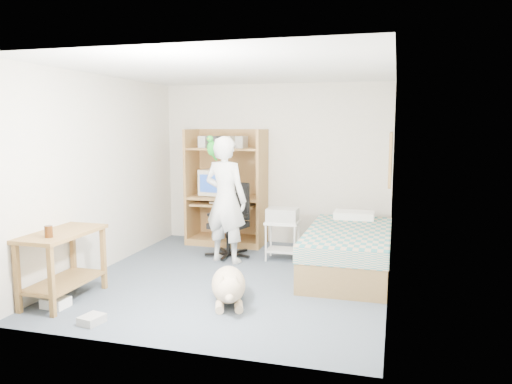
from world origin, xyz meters
TOP-DOWN VIEW (x-y plane):
  - floor at (0.00, 0.00)m, footprint 4.00×4.00m
  - wall_back at (0.00, 2.00)m, footprint 3.60×0.02m
  - wall_right at (1.80, 0.00)m, footprint 0.02×4.00m
  - wall_left at (-1.80, 0.00)m, footprint 0.02×4.00m
  - ceiling at (0.00, 0.00)m, footprint 3.60×4.00m
  - computer_hutch at (-0.70, 1.74)m, footprint 1.20×0.63m
  - bed at (1.30, 0.62)m, footprint 1.02×2.02m
  - side_desk at (-1.55, -1.20)m, footprint 0.50×1.00m
  - corkboard at (1.77, 0.90)m, footprint 0.04×0.94m
  - office_chair at (-0.41, 1.01)m, footprint 0.58×0.59m
  - person at (-0.37, 0.71)m, footprint 0.71×0.55m
  - parrot at (-0.57, 0.72)m, footprint 0.13×0.22m
  - dog at (0.17, -0.78)m, footprint 0.60×1.09m
  - printer_cart at (0.35, 1.01)m, footprint 0.46×0.37m
  - printer at (0.35, 1.01)m, footprint 0.43×0.33m
  - crt_monitor at (-0.89, 1.75)m, footprint 0.47×0.49m
  - keyboard at (-0.69, 1.58)m, footprint 0.47×0.22m
  - pencil_cup at (-0.38, 1.65)m, footprint 0.08×0.08m
  - drink_glass at (-1.50, -1.46)m, footprint 0.08×0.08m
  - floor_box_a at (-1.50, -1.42)m, footprint 0.26×0.21m
  - floor_box_b at (-0.89, -1.69)m, footprint 0.22×0.25m

SIDE VIEW (x-z plane):
  - floor at x=0.00m, z-range 0.00..0.00m
  - floor_box_b at x=-0.89m, z-range 0.00..0.08m
  - floor_box_a at x=-1.50m, z-range 0.00..0.10m
  - dog at x=0.17m, z-range -0.03..0.40m
  - bed at x=1.30m, z-range -0.04..0.62m
  - printer_cart at x=0.35m, z-range 0.09..0.64m
  - office_chair at x=-0.41m, z-range -0.15..0.89m
  - side_desk at x=-1.55m, z-range 0.12..0.87m
  - printer at x=0.35m, z-range 0.55..0.73m
  - keyboard at x=-0.69m, z-range 0.66..0.69m
  - drink_glass at x=-1.50m, z-range 0.75..0.87m
  - pencil_cup at x=-0.38m, z-range 0.76..0.88m
  - computer_hutch at x=-0.70m, z-range -0.08..1.72m
  - person at x=-0.37m, z-range 0.00..1.72m
  - crt_monitor at x=-0.89m, z-range 0.77..1.17m
  - wall_back at x=0.00m, z-range 0.00..2.50m
  - wall_right at x=1.80m, z-range 0.00..2.50m
  - wall_left at x=-1.80m, z-range 0.00..2.50m
  - corkboard at x=1.77m, z-range 1.12..1.78m
  - parrot at x=-0.57m, z-range 1.40..1.75m
  - ceiling at x=0.00m, z-range 2.49..2.51m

